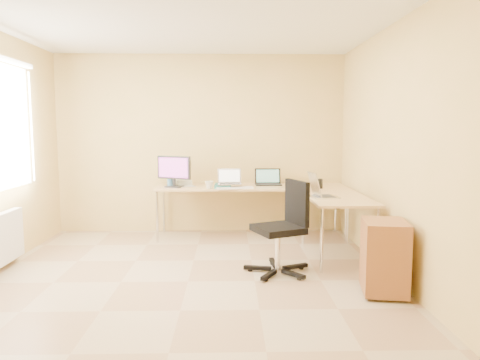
{
  "coord_description": "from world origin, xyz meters",
  "views": [
    {
      "loc": [
        0.42,
        -4.35,
        1.54
      ],
      "look_at": [
        0.55,
        1.1,
        0.9
      ],
      "focal_mm": 33.41,
      "sensor_mm": 36.0,
      "label": 1
    }
  ],
  "objects_px": {
    "cabinet": "(384,256)",
    "desk_return": "(337,227)",
    "laptop_center": "(230,177)",
    "mug": "(209,185)",
    "water_bottle": "(170,175)",
    "laptop_return": "(324,187)",
    "keyboard": "(235,188)",
    "monitor": "(174,172)",
    "laptop_black": "(268,177)",
    "office_chair": "(278,227)",
    "desk_fan": "(172,174)",
    "desk_main": "(251,211)"
  },
  "relations": [
    {
      "from": "laptop_return",
      "to": "cabinet",
      "type": "xyz_separation_m",
      "value": [
        0.33,
        -1.15,
        -0.49
      ]
    },
    {
      "from": "mug",
      "to": "water_bottle",
      "type": "bearing_deg",
      "value": 156.65
    },
    {
      "from": "laptop_black",
      "to": "laptop_center",
      "type": "bearing_deg",
      "value": -152.02
    },
    {
      "from": "laptop_return",
      "to": "office_chair",
      "type": "bearing_deg",
      "value": 122.03
    },
    {
      "from": "laptop_center",
      "to": "laptop_return",
      "type": "height_order",
      "value": "laptop_center"
    },
    {
      "from": "desk_main",
      "to": "mug",
      "type": "relative_size",
      "value": 24.31
    },
    {
      "from": "laptop_black",
      "to": "keyboard",
      "type": "xyz_separation_m",
      "value": [
        -0.48,
        -0.38,
        -0.1
      ]
    },
    {
      "from": "desk_return",
      "to": "desk_fan",
      "type": "relative_size",
      "value": 4.53
    },
    {
      "from": "office_chair",
      "to": "desk_fan",
      "type": "bearing_deg",
      "value": 103.11
    },
    {
      "from": "monitor",
      "to": "laptop_return",
      "type": "xyz_separation_m",
      "value": [
        1.86,
        -0.96,
        -0.1
      ]
    },
    {
      "from": "monitor",
      "to": "laptop_center",
      "type": "xyz_separation_m",
      "value": [
        0.76,
        -0.11,
        -0.06
      ]
    },
    {
      "from": "desk_return",
      "to": "desk_fan",
      "type": "distance_m",
      "value": 2.47
    },
    {
      "from": "desk_return",
      "to": "mug",
      "type": "bearing_deg",
      "value": 155.1
    },
    {
      "from": "desk_main",
      "to": "keyboard",
      "type": "height_order",
      "value": "keyboard"
    },
    {
      "from": "laptop_center",
      "to": "laptop_black",
      "type": "distance_m",
      "value": 0.63
    },
    {
      "from": "keyboard",
      "to": "water_bottle",
      "type": "xyz_separation_m",
      "value": [
        -0.89,
        0.25,
        0.14
      ]
    },
    {
      "from": "desk_return",
      "to": "cabinet",
      "type": "relative_size",
      "value": 1.97
    },
    {
      "from": "monitor",
      "to": "keyboard",
      "type": "distance_m",
      "value": 0.87
    },
    {
      "from": "monitor",
      "to": "laptop_center",
      "type": "distance_m",
      "value": 0.77
    },
    {
      "from": "water_bottle",
      "to": "keyboard",
      "type": "bearing_deg",
      "value": -15.91
    },
    {
      "from": "mug",
      "to": "water_bottle",
      "type": "relative_size",
      "value": 0.35
    },
    {
      "from": "cabinet",
      "to": "office_chair",
      "type": "bearing_deg",
      "value": 155.39
    },
    {
      "from": "laptop_return",
      "to": "office_chair",
      "type": "xyz_separation_m",
      "value": [
        -0.59,
        -0.52,
        -0.35
      ]
    },
    {
      "from": "desk_main",
      "to": "keyboard",
      "type": "bearing_deg",
      "value": -127.93
    },
    {
      "from": "laptop_black",
      "to": "water_bottle",
      "type": "relative_size",
      "value": 1.19
    },
    {
      "from": "laptop_black",
      "to": "office_chair",
      "type": "bearing_deg",
      "value": -92.74
    },
    {
      "from": "mug",
      "to": "cabinet",
      "type": "distance_m",
      "value": 2.62
    },
    {
      "from": "laptop_center",
      "to": "office_chair",
      "type": "height_order",
      "value": "office_chair"
    },
    {
      "from": "monitor",
      "to": "water_bottle",
      "type": "height_order",
      "value": "monitor"
    },
    {
      "from": "monitor",
      "to": "mug",
      "type": "relative_size",
      "value": 4.62
    },
    {
      "from": "monitor",
      "to": "cabinet",
      "type": "relative_size",
      "value": 0.76
    },
    {
      "from": "water_bottle",
      "to": "laptop_return",
      "type": "bearing_deg",
      "value": -28.36
    },
    {
      "from": "laptop_center",
      "to": "keyboard",
      "type": "bearing_deg",
      "value": -49.58
    },
    {
      "from": "water_bottle",
      "to": "desk_return",
      "type": "bearing_deg",
      "value": -24.5
    },
    {
      "from": "laptop_center",
      "to": "water_bottle",
      "type": "relative_size",
      "value": 1.03
    },
    {
      "from": "laptop_black",
      "to": "cabinet",
      "type": "distance_m",
      "value": 2.52
    },
    {
      "from": "monitor",
      "to": "water_bottle",
      "type": "relative_size",
      "value": 1.62
    },
    {
      "from": "water_bottle",
      "to": "laptop_return",
      "type": "height_order",
      "value": "water_bottle"
    },
    {
      "from": "desk_fan",
      "to": "laptop_return",
      "type": "relative_size",
      "value": 0.79
    },
    {
      "from": "desk_main",
      "to": "cabinet",
      "type": "bearing_deg",
      "value": -63.19
    },
    {
      "from": "keyboard",
      "to": "desk_fan",
      "type": "xyz_separation_m",
      "value": [
        -0.89,
        0.5,
        0.13
      ]
    },
    {
      "from": "desk_fan",
      "to": "laptop_black",
      "type": "bearing_deg",
      "value": 18.19
    },
    {
      "from": "monitor",
      "to": "water_bottle",
      "type": "xyz_separation_m",
      "value": [
        -0.06,
        0.08,
        -0.06
      ]
    },
    {
      "from": "water_bottle",
      "to": "monitor",
      "type": "bearing_deg",
      "value": -50.47
    },
    {
      "from": "desk_return",
      "to": "laptop_black",
      "type": "relative_size",
      "value": 3.53
    },
    {
      "from": "laptop_center",
      "to": "mug",
      "type": "xyz_separation_m",
      "value": [
        -0.27,
        -0.06,
        -0.1
      ]
    },
    {
      "from": "laptop_center",
      "to": "desk_fan",
      "type": "relative_size",
      "value": 1.11
    },
    {
      "from": "cabinet",
      "to": "desk_return",
      "type": "bearing_deg",
      "value": 106.68
    },
    {
      "from": "desk_return",
      "to": "cabinet",
      "type": "distance_m",
      "value": 1.24
    },
    {
      "from": "laptop_black",
      "to": "desk_fan",
      "type": "xyz_separation_m",
      "value": [
        -1.37,
        0.12,
        0.03
      ]
    }
  ]
}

